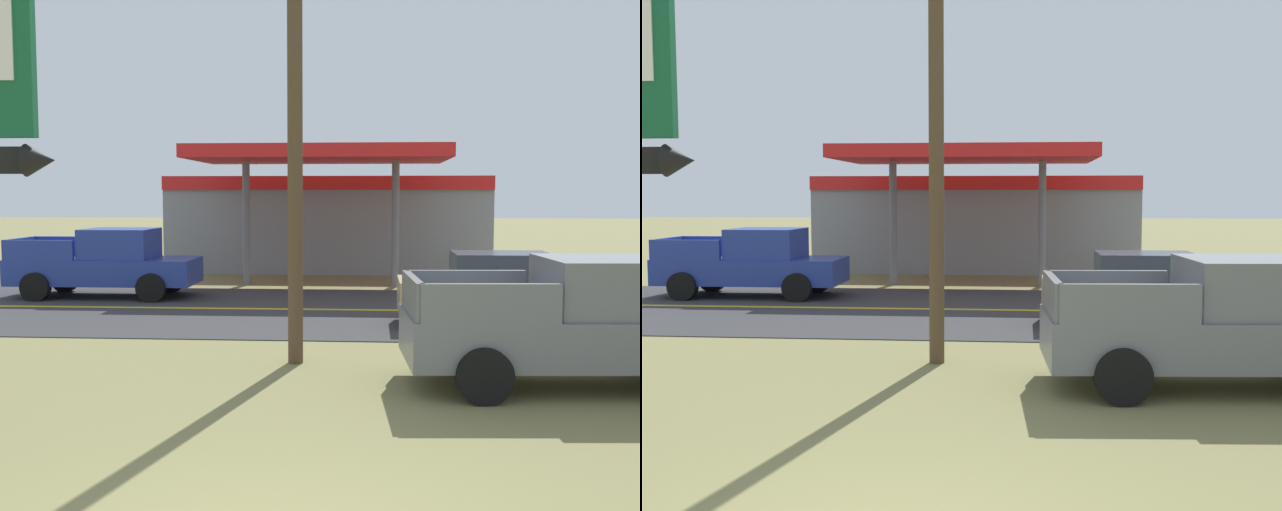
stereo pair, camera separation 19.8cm
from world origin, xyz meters
TOP-DOWN VIEW (x-y plane):
  - road_asphalt at (0.00, 13.00)m, footprint 140.00×8.00m
  - road_centre_line at (0.00, 13.00)m, footprint 126.00×0.20m
  - utility_pole at (-0.36, 7.13)m, footprint 1.83×0.26m
  - gas_station at (-0.70, 23.84)m, footprint 12.00×11.50m
  - pickup_grey_parked_on_lawn at (4.12, 5.86)m, footprint 5.32×2.49m
  - pickup_blue_on_road at (-6.55, 15.00)m, footprint 5.20×2.24m
  - car_tan_near_lane at (3.69, 11.00)m, footprint 4.20×2.00m

SIDE VIEW (x-z plane):
  - road_asphalt at x=0.00m, z-range 0.00..0.02m
  - road_centre_line at x=0.00m, z-range 0.02..0.03m
  - car_tan_near_lane at x=3.69m, z-range 0.01..1.65m
  - pickup_grey_parked_on_lawn at x=4.12m, z-range -0.02..1.94m
  - pickup_blue_on_road at x=-6.55m, z-range -0.02..1.94m
  - gas_station at x=-0.70m, z-range -0.26..4.14m
  - utility_pole at x=-0.36m, z-range 0.29..9.24m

